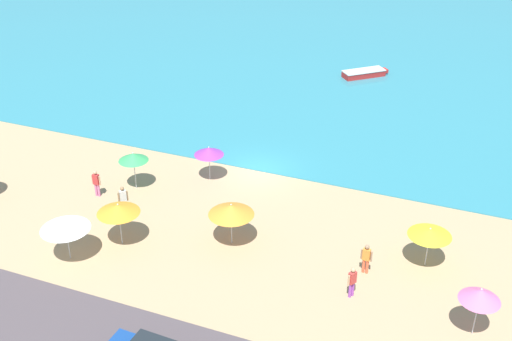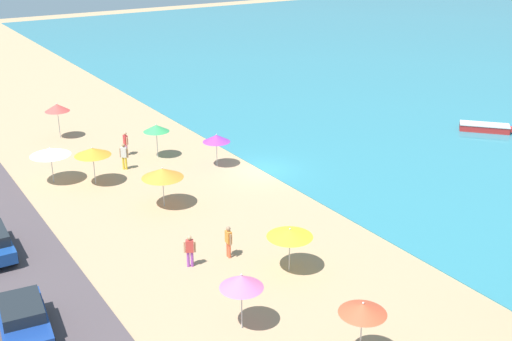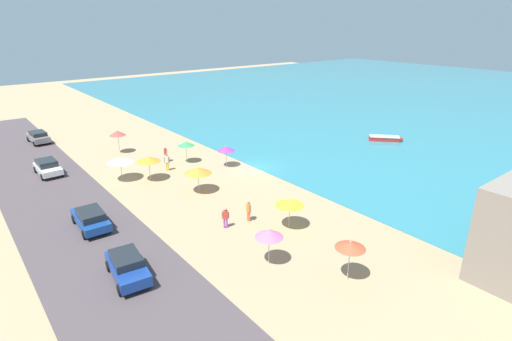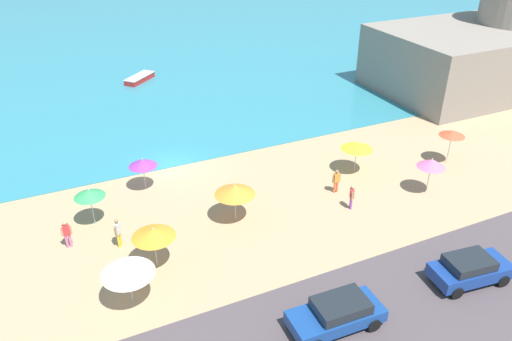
% 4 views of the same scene
% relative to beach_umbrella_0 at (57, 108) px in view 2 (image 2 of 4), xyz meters
% --- Properties ---
extents(ground_plane, '(160.00, 160.00, 0.00)m').
position_rel_beach_umbrella_0_xyz_m(ground_plane, '(13.71, 9.03, -2.34)').
color(ground_plane, tan).
extents(beach_umbrella_0, '(1.80, 1.80, 2.69)m').
position_rel_beach_umbrella_0_xyz_m(beach_umbrella_0, '(0.00, 0.00, 0.00)').
color(beach_umbrella_0, '#B2B2B7').
rests_on(beach_umbrella_0, ground_plane).
extents(beach_umbrella_1, '(2.21, 2.21, 2.42)m').
position_rel_beach_umbrella_0_xyz_m(beach_umbrella_1, '(10.01, -0.84, -0.23)').
color(beach_umbrella_1, '#B2B2B7').
rests_on(beach_umbrella_1, ground_plane).
extents(beach_umbrella_2, '(1.80, 1.80, 2.24)m').
position_rel_beach_umbrella_0_xyz_m(beach_umbrella_2, '(11.35, 6.97, -0.41)').
color(beach_umbrella_2, '#B2B2B7').
rests_on(beach_umbrella_2, ground_plane).
extents(beach_umbrella_3, '(1.74, 1.74, 2.48)m').
position_rel_beach_umbrella_0_xyz_m(beach_umbrella_3, '(27.58, -1.02, -0.21)').
color(beach_umbrella_3, '#B2B2B7').
rests_on(beach_umbrella_3, ground_plane).
extents(beach_umbrella_4, '(2.13, 2.13, 2.20)m').
position_rel_beach_umbrella_0_xyz_m(beach_umbrella_4, '(24.94, 3.15, -0.40)').
color(beach_umbrella_4, '#B2B2B7').
rests_on(beach_umbrella_4, ground_plane).
extents(beach_umbrella_5, '(1.76, 1.76, 2.39)m').
position_rel_beach_umbrella_0_xyz_m(beach_umbrella_5, '(7.71, 4.38, -0.26)').
color(beach_umbrella_5, '#B2B2B7').
rests_on(beach_umbrella_5, ground_plane).
extents(beach_umbrella_6, '(2.45, 2.45, 2.29)m').
position_rel_beach_umbrella_0_xyz_m(beach_umbrella_6, '(8.29, -2.91, -0.35)').
color(beach_umbrella_6, '#B2B2B7').
rests_on(beach_umbrella_6, ground_plane).
extents(beach_umbrella_7, '(2.36, 2.36, 2.38)m').
position_rel_beach_umbrella_0_xyz_m(beach_umbrella_7, '(15.30, 1.32, -0.31)').
color(beach_umbrella_7, '#B2B2B7').
rests_on(beach_umbrella_7, ground_plane).
extents(beach_umbrella_8, '(1.75, 1.75, 2.56)m').
position_rel_beach_umbrella_0_xyz_m(beach_umbrella_8, '(31.68, 1.53, -0.06)').
color(beach_umbrella_8, '#B2B2B7').
rests_on(beach_umbrella_8, ground_plane).
extents(bather_0, '(0.36, 0.52, 1.62)m').
position_rel_beach_umbrella_0_xyz_m(bather_0, '(22.12, -0.52, -1.44)').
color(bather_0, purple).
rests_on(bather_0, ground_plane).
extents(bather_1, '(0.57, 0.23, 1.67)m').
position_rel_beach_umbrella_0_xyz_m(bather_1, '(6.11, 2.75, -1.41)').
color(bather_1, '#D46B9C').
rests_on(bather_1, ground_plane).
extents(bather_2, '(0.41, 0.45, 1.76)m').
position_rel_beach_umbrella_0_xyz_m(bather_2, '(8.62, 1.64, -1.36)').
color(bather_2, yellow).
rests_on(bather_2, ground_plane).
extents(bather_3, '(0.57, 0.25, 1.62)m').
position_rel_beach_umbrella_0_xyz_m(bather_3, '(22.31, 1.45, -1.44)').
color(bather_3, '#F35F3C').
rests_on(bather_3, ground_plane).
extents(parked_car_3, '(4.11, 2.23, 1.45)m').
position_rel_beach_umbrella_0_xyz_m(parked_car_3, '(23.61, -8.44, -1.52)').
color(parked_car_3, navy).
rests_on(parked_car_3, coastal_road).
extents(skiff_nearshore, '(3.64, 3.44, 0.57)m').
position_rel_beach_umbrella_0_xyz_m(skiff_nearshore, '(15.98, 27.88, -2.01)').
color(skiff_nearshore, red).
rests_on(skiff_nearshore, sea).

